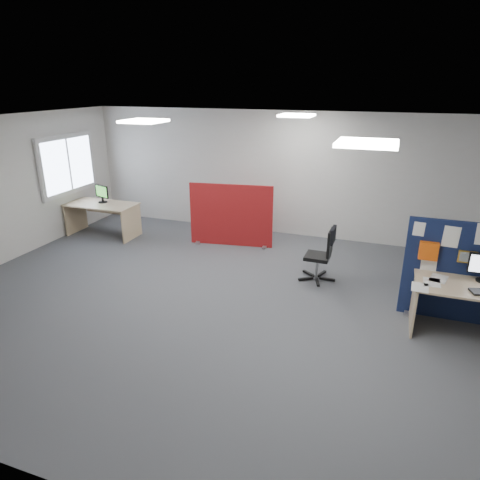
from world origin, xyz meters
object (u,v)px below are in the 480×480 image
(office_chair, at_px, (324,251))
(navy_divider, at_px, (470,273))
(red_divider, at_px, (231,216))
(second_desk, at_px, (103,211))
(monitor_second, at_px, (102,193))

(office_chair, bearing_deg, navy_divider, -16.58)
(office_chair, bearing_deg, red_divider, 153.80)
(second_desk, relative_size, office_chair, 1.60)
(second_desk, height_order, office_chair, office_chair)
(red_divider, bearing_deg, second_desk, 178.15)
(red_divider, height_order, monitor_second, red_divider)
(navy_divider, distance_m, second_desk, 7.28)
(navy_divider, distance_m, monitor_second, 7.32)
(red_divider, relative_size, second_desk, 1.12)
(second_desk, relative_size, monitor_second, 3.72)
(navy_divider, distance_m, red_divider, 4.57)
(monitor_second, bearing_deg, navy_divider, 7.63)
(office_chair, bearing_deg, monitor_second, 172.03)
(navy_divider, relative_size, red_divider, 1.04)
(navy_divider, bearing_deg, office_chair, 162.35)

